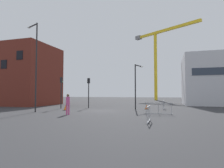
{
  "coord_description": "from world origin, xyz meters",
  "views": [
    {
      "loc": [
        7.49,
        -19.92,
        1.9
      ],
      "look_at": [
        0.0,
        4.89,
        3.22
      ],
      "focal_mm": 30.47,
      "sensor_mm": 36.0,
      "label": 1
    }
  ],
  "objects": [
    {
      "name": "office_block",
      "position": [
        15.84,
        15.83,
        4.17
      ],
      "size": [
        11.96,
        9.67,
        8.35
      ],
      "color": "silver",
      "rests_on": "ground"
    },
    {
      "name": "pedestrian_walking",
      "position": [
        -1.35,
        -4.53,
        1.09
      ],
      "size": [
        0.34,
        0.34,
        1.86
      ],
      "color": "#D14C8C",
      "rests_on": "ground"
    },
    {
      "name": "traffic_light_near",
      "position": [
        -5.69,
        1.35,
        2.68
      ],
      "size": [
        0.39,
        0.32,
        4.0
      ],
      "color": "#232326",
      "rests_on": "ground"
    },
    {
      "name": "safety_barrier_left_run",
      "position": [
        6.17,
        -7.18,
        0.56
      ],
      "size": [
        0.07,
        1.99,
        1.08
      ],
      "color": "#9EA0A5",
      "rests_on": "ground"
    },
    {
      "name": "traffic_cone_on_verge",
      "position": [
        4.8,
        3.61,
        0.26
      ],
      "size": [
        0.55,
        0.55,
        0.56
      ],
      "color": "black",
      "rests_on": "ground"
    },
    {
      "name": "safety_barrier_right_run",
      "position": [
        6.53,
        -2.3,
        0.56
      ],
      "size": [
        2.46,
        0.08,
        1.08
      ],
      "color": "gray",
      "rests_on": "ground"
    },
    {
      "name": "safety_barrier_front",
      "position": [
        6.81,
        4.19,
        0.56
      ],
      "size": [
        0.11,
        2.25,
        1.08
      ],
      "color": "gray",
      "rests_on": "ground"
    },
    {
      "name": "construction_crane",
      "position": [
        4.34,
        36.22,
        14.08
      ],
      "size": [
        18.15,
        11.54,
        20.32
      ],
      "color": "yellow",
      "rests_on": "ground"
    },
    {
      "name": "brick_building",
      "position": [
        -15.86,
        6.46,
        4.93
      ],
      "size": [
        9.43,
        8.72,
        9.86
      ],
      "color": "maroon",
      "rests_on": "ground"
    },
    {
      "name": "streetlamp_short",
      "position": [
        3.62,
        3.38,
        3.38
      ],
      "size": [
        0.85,
        1.7,
        5.52
      ],
      "color": "black",
      "rests_on": "ground"
    },
    {
      "name": "traffic_cone_by_barrier",
      "position": [
        -4.01,
        -0.4,
        0.26
      ],
      "size": [
        0.56,
        0.56,
        0.56
      ],
      "color": "black",
      "rests_on": "ground"
    },
    {
      "name": "streetlamp_tall",
      "position": [
        -5.99,
        -3.25,
        5.41
      ],
      "size": [
        1.86,
        0.86,
        9.4
      ],
      "color": "#232326",
      "rests_on": "ground"
    },
    {
      "name": "traffic_light_corner",
      "position": [
        -2.83,
        3.43,
        2.67
      ],
      "size": [
        0.38,
        0.28,
        3.98
      ],
      "color": "black",
      "rests_on": "ground"
    },
    {
      "name": "ground",
      "position": [
        0.0,
        0.0,
        0.0
      ],
      "size": [
        160.0,
        160.0,
        0.0
      ],
      "primitive_type": "plane",
      "color": "#333335"
    }
  ]
}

